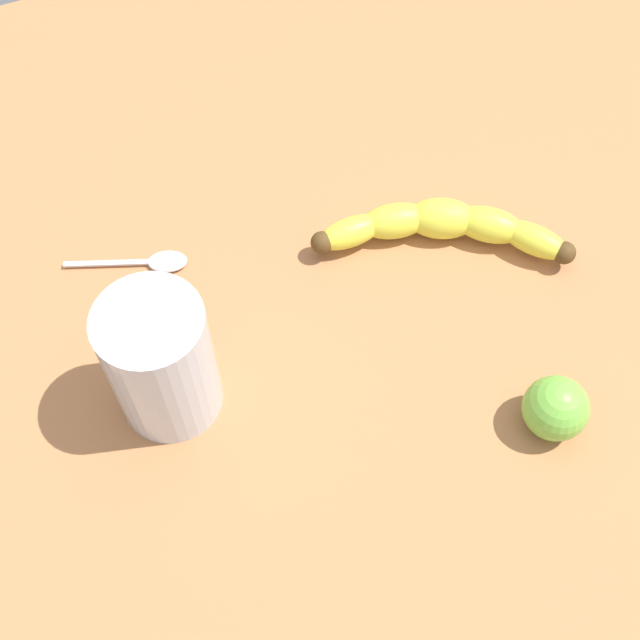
# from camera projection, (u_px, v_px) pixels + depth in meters

# --- Properties ---
(wooden_tabletop) EXTENTS (1.20, 1.20, 0.03)m
(wooden_tabletop) POSITION_uv_depth(u_px,v_px,m) (341.00, 397.00, 0.70)
(wooden_tabletop) COLOR #B57446
(wooden_tabletop) RESTS_ON ground
(banana) EXTENTS (0.22, 0.13, 0.04)m
(banana) POSITION_uv_depth(u_px,v_px,m) (442.00, 227.00, 0.75)
(banana) COLOR yellow
(banana) RESTS_ON wooden_tabletop
(smoothie_glass) EXTENTS (0.08, 0.08, 0.12)m
(smoothie_glass) POSITION_uv_depth(u_px,v_px,m) (162.00, 364.00, 0.63)
(smoothie_glass) COLOR silver
(smoothie_glass) RESTS_ON wooden_tabletop
(lime_fruit) EXTENTS (0.05, 0.05, 0.05)m
(lime_fruit) POSITION_uv_depth(u_px,v_px,m) (555.00, 408.00, 0.65)
(lime_fruit) COLOR #75C142
(lime_fruit) RESTS_ON wooden_tabletop
(teaspoon) EXTENTS (0.11, 0.06, 0.01)m
(teaspoon) POSITION_uv_depth(u_px,v_px,m) (160.00, 262.00, 0.75)
(teaspoon) COLOR silver
(teaspoon) RESTS_ON wooden_tabletop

